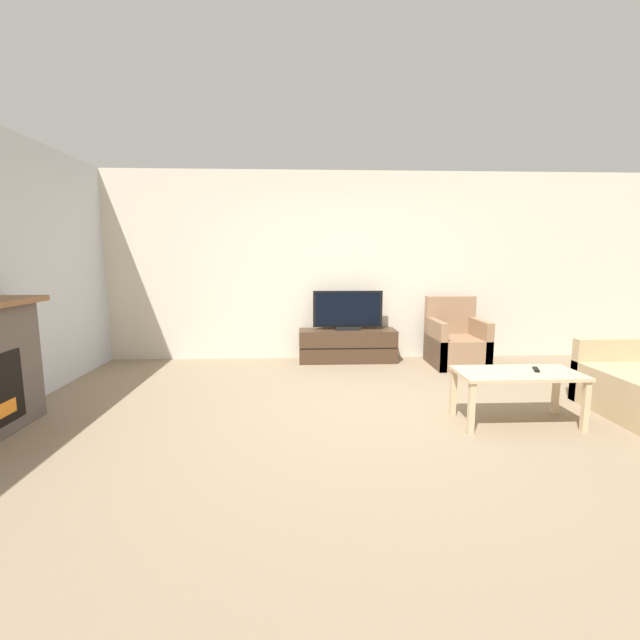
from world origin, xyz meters
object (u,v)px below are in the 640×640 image
Objects in this scene: armchair at (455,343)px; coffee_table at (518,379)px; remote at (536,369)px; tv at (348,312)px; tv_stand at (347,346)px.

coffee_table is (-0.21, -2.12, 0.11)m from armchair.
tv is at bearing 142.04° from remote.
tv_stand is 1.29× the size of coffee_table.
armchair is at bearing 109.59° from remote.
remote is (1.44, -2.35, -0.23)m from tv.
remote is at bearing -58.55° from tv_stand.
tv reaches higher than remote.
coffee_table is 6.94× the size of remote.
tv is 1.05× the size of armchair.
armchair reaches higher than remote.
tv_stand is at bearing 142.02° from remote.
coffee_table reaches higher than tv_stand.
armchair is at bearing -10.00° from tv.
tv_stand is 0.49m from tv.
tv_stand is 1.50m from armchair.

